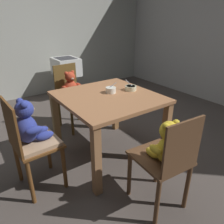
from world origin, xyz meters
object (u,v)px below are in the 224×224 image
teddy_chair_near_right (166,152)px  porridge_bowl_cream_far_center (131,88)px  teddy_chair_near_left (71,90)px  porridge_bowl_white_center (111,90)px  dining_table (108,106)px  teddy_chair_near_front (30,133)px  sink_basin (67,72)px

teddy_chair_near_right → porridge_bowl_cream_far_center: 0.97m
teddy_chair_near_left → porridge_bowl_cream_far_center: 0.96m
teddy_chair_near_right → porridge_bowl_cream_far_center: teddy_chair_near_right is taller
teddy_chair_near_left → porridge_bowl_white_center: teddy_chair_near_left is taller
dining_table → porridge_bowl_white_center: bearing=127.4°
teddy_chair_near_right → teddy_chair_near_left: 1.75m
teddy_chair_near_front → porridge_bowl_white_center: teddy_chair_near_front is taller
teddy_chair_near_front → teddy_chair_near_right: 1.13m
dining_table → porridge_bowl_cream_far_center: size_ratio=7.62×
teddy_chair_near_front → teddy_chair_near_right: teddy_chair_near_front is taller
dining_table → teddy_chair_near_front: teddy_chair_near_front is taller
porridge_bowl_cream_far_center → sink_basin: size_ratio=0.17×
dining_table → porridge_bowl_white_center: porridge_bowl_white_center is taller
porridge_bowl_white_center → sink_basin: 2.04m
dining_table → teddy_chair_near_right: (0.87, -0.06, -0.06)m
teddy_chair_near_left → sink_basin: size_ratio=1.16×
teddy_chair_near_right → teddy_chair_near_left: size_ratio=0.98×
sink_basin → porridge_bowl_cream_far_center: bearing=-3.6°
porridge_bowl_cream_far_center → porridge_bowl_white_center: 0.24m
teddy_chair_near_left → sink_basin: 1.26m
teddy_chair_near_right → sink_basin: 2.97m
porridge_bowl_cream_far_center → sink_basin: (-2.05, 0.13, -0.25)m
dining_table → teddy_chair_near_left: (-0.87, -0.02, -0.06)m
teddy_chair_near_right → sink_basin: size_ratio=1.14×
teddy_chair_near_front → porridge_bowl_cream_far_center: 1.15m
teddy_chair_near_front → sink_basin: bearing=55.8°
teddy_chair_near_right → sink_basin: bearing=-5.4°
dining_table → porridge_bowl_cream_far_center: bearing=89.3°
sink_basin → porridge_bowl_white_center: bearing=-10.2°
porridge_bowl_white_center → dining_table: bearing=-52.6°
teddy_chair_near_left → sink_basin: bearing=153.3°
dining_table → porridge_bowl_white_center: 0.17m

